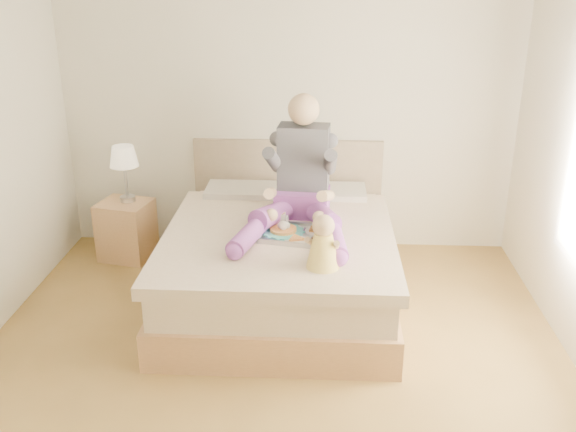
# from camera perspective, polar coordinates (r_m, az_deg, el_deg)

# --- Properties ---
(room) EXTENTS (4.02, 4.22, 2.71)m
(room) POSITION_cam_1_polar(r_m,az_deg,el_deg) (3.61, -0.55, 6.12)
(room) COLOR brown
(room) RESTS_ON ground
(bed) EXTENTS (1.70, 2.18, 1.00)m
(bed) POSITION_cam_1_polar(r_m,az_deg,el_deg) (5.04, -0.64, -3.68)
(bed) COLOR #A5794D
(bed) RESTS_ON ground
(nightstand) EXTENTS (0.50, 0.46, 0.52)m
(nightstand) POSITION_cam_1_polar(r_m,az_deg,el_deg) (5.87, -14.16, -1.21)
(nightstand) COLOR #A5794D
(nightstand) RESTS_ON ground
(lamp) EXTENTS (0.24, 0.24, 0.50)m
(lamp) POSITION_cam_1_polar(r_m,az_deg,el_deg) (5.69, -14.39, 4.88)
(lamp) COLOR #ADAFB4
(lamp) RESTS_ON nightstand
(adult) EXTENTS (0.83, 1.20, 0.98)m
(adult) POSITION_cam_1_polar(r_m,az_deg,el_deg) (4.88, 1.11, 2.79)
(adult) COLOR #7A3990
(adult) RESTS_ON bed
(tray) EXTENTS (0.56, 0.47, 0.14)m
(tray) POSITION_cam_1_polar(r_m,az_deg,el_deg) (4.68, 0.79, -1.40)
(tray) COLOR #ADAFB4
(tray) RESTS_ON bed
(baby) EXTENTS (0.24, 0.33, 0.37)m
(baby) POSITION_cam_1_polar(r_m,az_deg,el_deg) (4.18, 3.16, -2.65)
(baby) COLOR #E7C549
(baby) RESTS_ON bed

